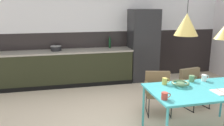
{
  "coord_description": "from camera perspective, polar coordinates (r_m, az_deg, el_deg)",
  "views": [
    {
      "loc": [
        -1.24,
        -3.02,
        1.92
      ],
      "look_at": [
        -0.33,
        0.92,
        0.95
      ],
      "focal_mm": 37.15,
      "sensor_mm": 36.0,
      "label": 1
    }
  ],
  "objects": [
    {
      "name": "back_wall_splashback_dark",
      "position": [
        6.39,
        -1.53,
        1.98
      ],
      "size": [
        6.73,
        0.12,
        1.3
      ],
      "primitive_type": "cube",
      "color": "black",
      "rests_on": "ground"
    },
    {
      "name": "back_wall_panel_upper",
      "position": [
        6.26,
        -1.61,
        13.73
      ],
      "size": [
        6.73,
        0.12,
        1.3
      ],
      "primitive_type": "cube",
      "color": "silver",
      "rests_on": "back_wall_splashback_dark"
    },
    {
      "name": "kitchen_counter",
      "position": [
        5.96,
        -13.42,
        -1.29
      ],
      "size": [
        3.81,
        0.63,
        0.88
      ],
      "color": "#262919",
      "rests_on": "ground"
    },
    {
      "name": "refrigerator_column",
      "position": [
        6.25,
        7.66,
        4.35
      ],
      "size": [
        0.73,
        0.6,
        1.89
      ],
      "primitive_type": "cube",
      "color": "#232326",
      "rests_on": "ground"
    },
    {
      "name": "dining_table",
      "position": [
        3.74,
        20.94,
        -6.68
      ],
      "size": [
        1.55,
        0.92,
        0.73
      ],
      "color": "teal",
      "rests_on": "ground"
    },
    {
      "name": "armchair_corner_seat",
      "position": [
        4.84,
        19.43,
        -4.64
      ],
      "size": [
        0.56,
        0.55,
        0.75
      ],
      "rotation": [
        0.0,
        0.0,
        3.34
      ],
      "color": "brown",
      "rests_on": "ground"
    },
    {
      "name": "armchair_near_window",
      "position": [
        4.4,
        11.34,
        -5.84
      ],
      "size": [
        0.58,
        0.57,
        0.76
      ],
      "rotation": [
        0.0,
        0.0,
        2.89
      ],
      "color": "brown",
      "rests_on": "ground"
    },
    {
      "name": "fruit_bowl",
      "position": [
        3.76,
        16.48,
        -4.84
      ],
      "size": [
        0.27,
        0.27,
        0.06
      ],
      "color": "#4C704C",
      "rests_on": "dining_table"
    },
    {
      "name": "open_book",
      "position": [
        3.71,
        25.45,
        -6.47
      ],
      "size": [
        0.25,
        0.24,
        0.02
      ],
      "color": "white",
      "rests_on": "dining_table"
    },
    {
      "name": "mug_dark_espresso",
      "position": [
        4.04,
        19.04,
        -3.63
      ],
      "size": [
        0.14,
        0.09,
        0.1
      ],
      "color": "#5B8456",
      "rests_on": "dining_table"
    },
    {
      "name": "mug_tall_blue",
      "position": [
        3.18,
        12.86,
        -7.9
      ],
      "size": [
        0.13,
        0.09,
        0.1
      ],
      "color": "#B23D33",
      "rests_on": "dining_table"
    },
    {
      "name": "mug_wide_latte",
      "position": [
        3.77,
        12.88,
        -4.37
      ],
      "size": [
        0.13,
        0.08,
        0.11
      ],
      "color": "gold",
      "rests_on": "dining_table"
    },
    {
      "name": "mug_white_ceramic",
      "position": [
        4.15,
        21.76,
        -3.39
      ],
      "size": [
        0.13,
        0.08,
        0.11
      ],
      "color": "white",
      "rests_on": "dining_table"
    },
    {
      "name": "cooking_pot",
      "position": [
        5.89,
        -13.61,
        3.54
      ],
      "size": [
        0.26,
        0.26,
        0.15
      ],
      "color": "black",
      "rests_on": "kitchen_counter"
    },
    {
      "name": "bottle_oil_tall",
      "position": [
        6.13,
        -0.56,
        4.94
      ],
      "size": [
        0.06,
        0.06,
        0.3
      ],
      "color": "#0F3319",
      "rests_on": "kitchen_counter"
    },
    {
      "name": "pendant_lamp_over_table_near",
      "position": [
        3.38,
        17.86,
        9.03
      ],
      "size": [
        0.33,
        0.33,
        1.01
      ],
      "color": "black"
    }
  ]
}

